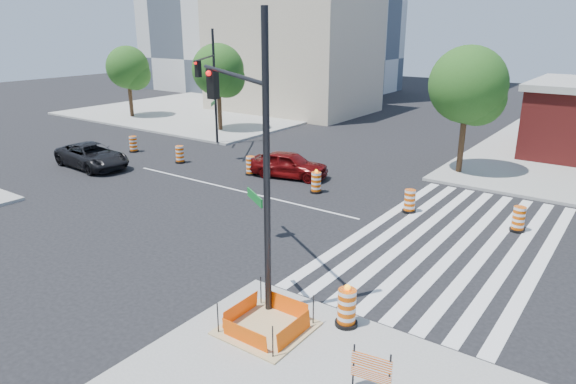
% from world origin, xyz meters
% --- Properties ---
extents(ground, '(120.00, 120.00, 0.00)m').
position_xyz_m(ground, '(0.00, 0.00, 0.00)').
color(ground, black).
rests_on(ground, ground).
extents(sidewalk_nw, '(22.00, 22.00, 0.15)m').
position_xyz_m(sidewalk_nw, '(-18.00, 18.00, 0.07)').
color(sidewalk_nw, gray).
rests_on(sidewalk_nw, ground).
extents(crosswalk_east, '(6.75, 13.50, 0.01)m').
position_xyz_m(crosswalk_east, '(10.95, 0.00, 0.01)').
color(crosswalk_east, silver).
rests_on(crosswalk_east, ground).
extents(lane_centerline, '(14.00, 0.12, 0.01)m').
position_xyz_m(lane_centerline, '(0.00, 0.00, 0.01)').
color(lane_centerline, silver).
rests_on(lane_centerline, ground).
extents(excavation_pit, '(2.20, 2.20, 0.90)m').
position_xyz_m(excavation_pit, '(9.00, -9.00, 0.22)').
color(excavation_pit, tan).
rests_on(excavation_pit, ground).
extents(beige_midrise, '(14.00, 10.00, 10.00)m').
position_xyz_m(beige_midrise, '(-12.00, 22.00, 5.00)').
color(beige_midrise, '#BDAC90').
rests_on(beige_midrise, ground).
extents(red_coupe, '(4.44, 2.60, 1.42)m').
position_xyz_m(red_coupe, '(0.91, 3.39, 0.71)').
color(red_coupe, '#560708').
rests_on(red_coupe, ground).
extents(dark_suv, '(5.16, 2.65, 1.39)m').
position_xyz_m(dark_suv, '(-9.50, -1.60, 0.70)').
color(dark_suv, black).
rests_on(dark_suv, ground).
extents(signal_pole_se, '(5.34, 3.38, 8.18)m').
position_xyz_m(signal_pole_se, '(6.99, -7.30, 5.01)').
color(signal_pole_se, black).
rests_on(signal_pole_se, ground).
extents(signal_pole_nw, '(3.16, 4.83, 7.48)m').
position_xyz_m(signal_pole_nw, '(-6.91, 5.65, 4.60)').
color(signal_pole_nw, black).
rests_on(signal_pole_nw, ground).
extents(pit_drum, '(0.62, 0.62, 1.22)m').
position_xyz_m(pit_drum, '(10.63, -7.58, 0.66)').
color(pit_drum, black).
rests_on(pit_drum, ground).
extents(barricade, '(0.91, 0.18, 1.08)m').
position_xyz_m(barricade, '(12.37, -9.58, 0.74)').
color(barricade, '#DD5004').
rests_on(barricade, ground).
extents(tree_north_a, '(3.66, 3.63, 6.17)m').
position_xyz_m(tree_north_a, '(-21.13, 10.40, 4.14)').
color(tree_north_a, '#382314').
rests_on(tree_north_a, ground).
extents(tree_north_b, '(3.88, 3.88, 6.60)m').
position_xyz_m(tree_north_b, '(-10.61, 10.45, 4.43)').
color(tree_north_b, '#382314').
rests_on(tree_north_b, ground).
extents(tree_north_c, '(4.07, 4.07, 6.91)m').
position_xyz_m(tree_north_c, '(8.19, 9.40, 4.64)').
color(tree_north_c, '#382314').
rests_on(tree_north_c, ground).
extents(median_drum_0, '(0.60, 0.60, 1.02)m').
position_xyz_m(median_drum_0, '(-10.67, 2.21, 0.48)').
color(median_drum_0, black).
rests_on(median_drum_0, ground).
extents(median_drum_1, '(0.60, 0.60, 1.02)m').
position_xyz_m(median_drum_1, '(-6.17, 2.06, 0.48)').
color(median_drum_1, black).
rests_on(median_drum_1, ground).
extents(median_drum_2, '(0.60, 0.60, 1.02)m').
position_xyz_m(median_drum_2, '(-1.13, 2.57, 0.48)').
color(median_drum_2, black).
rests_on(median_drum_2, ground).
extents(median_drum_3, '(0.60, 0.60, 1.18)m').
position_xyz_m(median_drum_3, '(3.51, 2.00, 0.49)').
color(median_drum_3, black).
rests_on(median_drum_3, ground).
extents(median_drum_4, '(0.60, 0.60, 1.02)m').
position_xyz_m(median_drum_4, '(8.34, 2.07, 0.48)').
color(median_drum_4, black).
rests_on(median_drum_4, ground).
extents(median_drum_5, '(0.60, 0.60, 1.02)m').
position_xyz_m(median_drum_5, '(12.75, 2.54, 0.48)').
color(median_drum_5, black).
rests_on(median_drum_5, ground).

